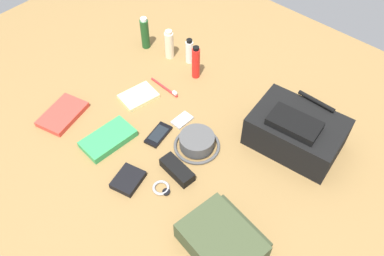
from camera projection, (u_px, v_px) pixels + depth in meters
The scene contains 17 objects.
ground_plane at pixel (192, 136), 1.61m from camera, with size 2.64×2.02×0.02m, color olive.
backpack at pixel (296, 131), 1.51m from camera, with size 0.36×0.27×0.17m.
toiletry_pouch at pixel (222, 241), 1.27m from camera, with size 0.28×0.26×0.08m.
bucket_hat at pixel (197, 142), 1.54m from camera, with size 0.18×0.18×0.06m.
shampoo_bottle at pixel (145, 33), 1.90m from camera, with size 0.04×0.04×0.16m.
lotion_bottle at pixel (169, 45), 1.86m from camera, with size 0.04×0.04×0.15m.
toothpaste_tube at pixel (189, 51), 1.84m from camera, with size 0.04×0.04×0.13m.
sunscreen_spray at pixel (196, 63), 1.76m from camera, with size 0.04×0.04×0.16m.
paperback_novel at pixel (63, 114), 1.65m from camera, with size 0.17×0.22×0.02m.
travel_guidebook at pixel (108, 139), 1.57m from camera, with size 0.13×0.21×0.03m.
cell_phone at pixel (158, 135), 1.59m from camera, with size 0.08×0.13×0.01m.
media_player at pixel (182, 120), 1.64m from camera, with size 0.05×0.09×0.01m.
wristwatch at pixel (162, 188), 1.43m from camera, with size 0.07×0.06×0.01m.
toothbrush at pixel (166, 88), 1.76m from camera, with size 0.16×0.02×0.02m.
wallet at pixel (128, 180), 1.45m from camera, with size 0.09×0.11×0.02m, color black.
notepad at pixel (139, 96), 1.73m from camera, with size 0.11×0.15×0.02m, color beige.
sunglasses_case at pixel (177, 170), 1.46m from camera, with size 0.14×0.06×0.04m, color black.
Camera 1 is at (0.68, -0.75, 1.24)m, focal length 37.46 mm.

